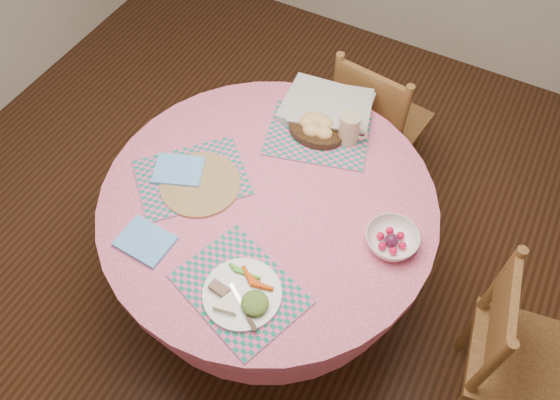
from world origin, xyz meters
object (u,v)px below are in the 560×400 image
(wicker_trivet, at_px, (200,184))
(dinner_plate, at_px, (243,295))
(latte_mug, at_px, (350,129))
(fruit_bowl, at_px, (392,240))
(chair_back, at_px, (375,122))
(chair_right, at_px, (512,353))
(bread_bowl, at_px, (317,127))
(dining_table, at_px, (269,228))

(wicker_trivet, bearing_deg, dinner_plate, -40.40)
(wicker_trivet, xyz_separation_m, latte_mug, (0.39, 0.46, 0.07))
(wicker_trivet, relative_size, fruit_bowl, 1.37)
(chair_back, distance_m, dinner_plate, 1.24)
(chair_right, height_order, chair_back, chair_back)
(chair_right, relative_size, bread_bowl, 3.73)
(bread_bowl, distance_m, fruit_bowl, 0.56)
(chair_back, bearing_deg, wicker_trivet, 74.19)
(latte_mug, bearing_deg, dining_table, -109.77)
(chair_right, height_order, latte_mug, latte_mug)
(bread_bowl, bearing_deg, latte_mug, 10.00)
(dining_table, distance_m, fruit_bowl, 0.51)
(chair_back, bearing_deg, chair_right, 144.44)
(fruit_bowl, bearing_deg, dinner_plate, -129.66)
(dining_table, bearing_deg, bread_bowl, 87.96)
(dining_table, relative_size, bread_bowl, 5.39)
(dining_table, relative_size, chair_right, 1.44)
(chair_right, xyz_separation_m, fruit_bowl, (-0.53, 0.03, 0.33))
(chair_back, xyz_separation_m, fruit_bowl, (0.34, -0.78, 0.33))
(dining_table, relative_size, dinner_plate, 4.84)
(dining_table, xyz_separation_m, chair_right, (1.00, 0.01, -0.11))
(wicker_trivet, bearing_deg, dining_table, 13.75)
(chair_right, distance_m, dinner_plate, 1.01)
(wicker_trivet, distance_m, fruit_bowl, 0.72)
(dinner_plate, distance_m, bread_bowl, 0.76)
(chair_back, distance_m, latte_mug, 0.56)
(dining_table, bearing_deg, latte_mug, 70.23)
(fruit_bowl, bearing_deg, chair_back, 113.12)
(chair_right, relative_size, latte_mug, 6.46)
(dinner_plate, bearing_deg, chair_back, 89.64)
(chair_right, bearing_deg, dinner_plate, 104.60)
(chair_right, xyz_separation_m, chair_back, (-0.87, 0.81, 0.00))
(wicker_trivet, relative_size, bread_bowl, 1.30)
(dining_table, bearing_deg, chair_right, 0.46)
(bread_bowl, relative_size, latte_mug, 1.73)
(dinner_plate, height_order, latte_mug, latte_mug)
(chair_back, distance_m, bread_bowl, 0.57)
(chair_right, height_order, dinner_plate, chair_right)
(dining_table, height_order, chair_back, chair_back)
(chair_back, relative_size, latte_mug, 6.51)
(dinner_plate, bearing_deg, bread_bowl, 98.07)
(chair_back, xyz_separation_m, dinner_plate, (-0.01, -1.20, 0.32))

